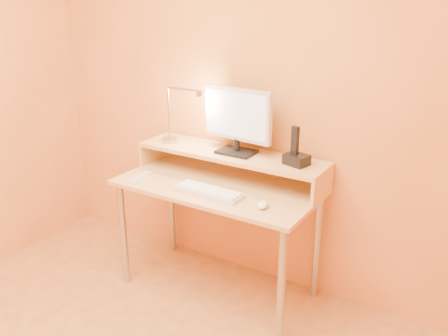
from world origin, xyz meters
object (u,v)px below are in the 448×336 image
Objects in this scene: monitor_panel at (238,114)px; lamp_base at (170,140)px; keyboard at (209,192)px; remote_control at (140,178)px; phone_dock at (297,160)px; mouse at (263,205)px.

monitor_panel is 0.53m from lamp_base.
lamp_base is (-0.48, -0.04, -0.23)m from monitor_panel.
remote_control is (-0.48, -0.03, -0.00)m from keyboard.
phone_dock reaches higher than mouse.
mouse is 0.82m from remote_control.
lamp_base is 0.25× the size of keyboard.
keyboard is at bearing -127.18° from phone_dock.
monitor_panel reaches higher than keyboard.
phone_dock is 1.32× the size of mouse.
lamp_base is at bearing 151.96° from keyboard.
phone_dock is at bearing 38.39° from keyboard.
remote_control is at bearing -140.50° from monitor_panel.
remote_control is at bearing -175.51° from keyboard.
monitor_panel is 2.33× the size of remote_control.
lamp_base is 0.33m from remote_control.
remote_control is at bearing 163.81° from mouse.
monitor_panel is 0.59m from mouse.
mouse is at bearing -84.23° from phone_dock.
monitor_panel reaches higher than mouse.
monitor_panel is at bearing 4.78° from lamp_base.
phone_dock reaches higher than keyboard.
remote_control is (-0.01, -0.29, -0.16)m from lamp_base.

